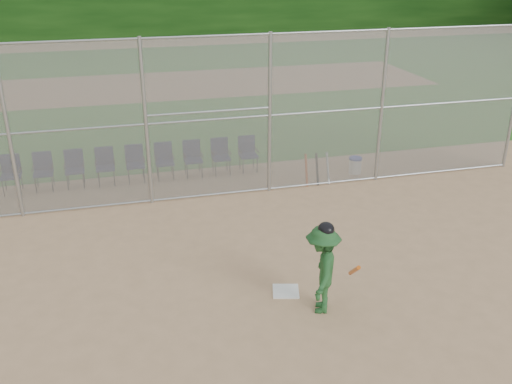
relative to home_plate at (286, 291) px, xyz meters
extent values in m
plane|color=tan|center=(-0.01, -0.37, -0.01)|extent=(100.00, 100.00, 0.00)
plane|color=#235D1C|center=(-0.01, 17.63, 0.00)|extent=(100.00, 100.00, 0.00)
plane|color=#A87F5D|center=(-0.01, 17.63, 0.00)|extent=(24.00, 24.00, 0.00)
cube|color=gray|center=(-0.01, 4.63, 1.99)|extent=(16.00, 0.02, 4.00)
cylinder|color=#9EA3A8|center=(-0.01, 4.63, 3.94)|extent=(16.00, 0.05, 0.05)
cube|color=white|center=(0.00, 0.00, 0.00)|extent=(0.58, 0.58, 0.02)
imported|color=#215226|center=(0.41, -0.67, 0.79)|extent=(0.95, 1.18, 1.59)
ellipsoid|color=black|center=(0.41, -0.67, 1.55)|extent=(0.27, 0.30, 0.23)
cylinder|color=#D35813|center=(0.81, -1.07, 0.94)|extent=(0.25, 0.71, 0.57)
cylinder|color=white|center=(3.65, 5.23, 0.19)|extent=(0.34, 0.34, 0.40)
cylinder|color=#24339E|center=(3.65, 5.23, 0.42)|extent=(0.36, 0.36, 0.05)
cylinder|color=#D84C14|center=(2.04, 4.76, 0.41)|extent=(0.06, 0.27, 0.84)
cylinder|color=black|center=(2.34, 4.76, 0.40)|extent=(0.06, 0.30, 0.83)
cylinder|color=#B2B2B7|center=(2.64, 4.76, 0.40)|extent=(0.06, 0.33, 0.82)
camera|label=1|loc=(-2.76, -8.42, 5.77)|focal=40.00mm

